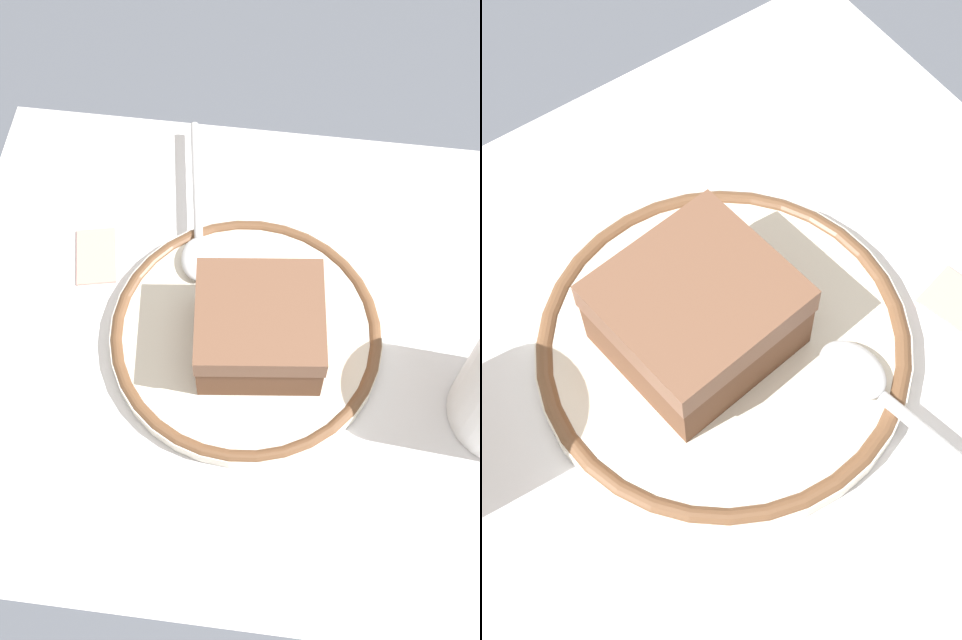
% 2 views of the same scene
% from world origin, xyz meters
% --- Properties ---
extents(ground_plane, '(2.40, 2.40, 0.00)m').
position_xyz_m(ground_plane, '(0.00, 0.00, 0.00)').
color(ground_plane, '#4C515B').
extents(placemat, '(0.51, 0.40, 0.00)m').
position_xyz_m(placemat, '(0.00, 0.00, 0.00)').
color(placemat, white).
rests_on(placemat, ground_plane).
extents(plate, '(0.20, 0.20, 0.01)m').
position_xyz_m(plate, '(-0.03, -0.00, 0.01)').
color(plate, silver).
rests_on(plate, placemat).
extents(cake_slice, '(0.10, 0.09, 0.05)m').
position_xyz_m(cake_slice, '(-0.02, -0.01, 0.04)').
color(cake_slice, brown).
rests_on(cake_slice, plate).
extents(spoon, '(0.04, 0.15, 0.01)m').
position_xyz_m(spoon, '(-0.07, 0.08, 0.02)').
color(spoon, silver).
rests_on(spoon, plate).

